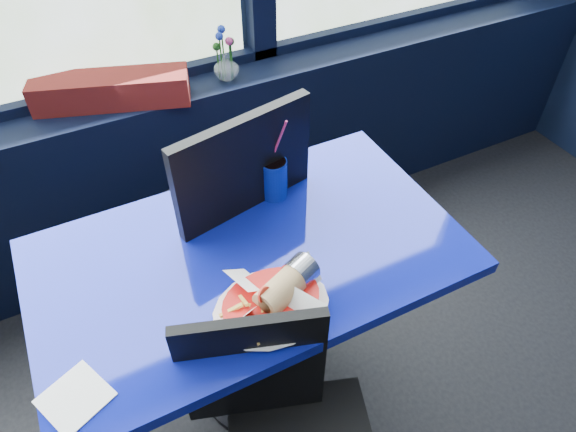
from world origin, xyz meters
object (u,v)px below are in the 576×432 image
(chair_near_back, at_px, (242,208))
(soda_cup, at_px, (274,177))
(planter_box, at_px, (111,90))
(chair_near_front, at_px, (284,424))
(food_basket, at_px, (273,301))
(flower_vase, at_px, (226,64))
(ketchup_bottle, at_px, (280,151))
(near_table, at_px, (253,291))

(chair_near_back, distance_m, soda_cup, 0.25)
(chair_near_back, relative_size, soda_cup, 3.79)
(planter_box, bearing_deg, chair_near_back, -45.69)
(chair_near_front, height_order, food_basket, chair_near_front)
(flower_vase, height_order, ketchup_bottle, flower_vase)
(chair_near_front, xyz_separation_m, ketchup_bottle, (0.31, 0.65, 0.35))
(flower_vase, xyz_separation_m, soda_cup, (-0.11, -0.65, -0.04))
(chair_near_front, relative_size, soda_cup, 3.06)
(planter_box, distance_m, ketchup_bottle, 0.71)
(flower_vase, bearing_deg, chair_near_back, -108.36)
(near_table, xyz_separation_m, food_basket, (-0.02, -0.21, 0.22))
(near_table, height_order, planter_box, planter_box)
(ketchup_bottle, bearing_deg, near_table, -130.57)
(near_table, relative_size, ketchup_bottle, 5.40)
(flower_vase, relative_size, ketchup_bottle, 0.95)
(food_basket, bearing_deg, chair_near_back, 78.33)
(ketchup_bottle, bearing_deg, soda_cup, -126.87)
(ketchup_bottle, bearing_deg, chair_near_back, 160.45)
(chair_near_back, bearing_deg, flower_vase, -120.46)
(ketchup_bottle, relative_size, soda_cup, 0.79)
(soda_cup, bearing_deg, near_table, -132.04)
(flower_vase, bearing_deg, planter_box, 177.08)
(chair_near_front, xyz_separation_m, food_basket, (0.06, 0.18, 0.29))
(near_table, height_order, ketchup_bottle, ketchup_bottle)
(planter_box, relative_size, ketchup_bottle, 2.50)
(chair_near_front, xyz_separation_m, chair_near_back, (0.18, 0.69, 0.12))
(flower_vase, bearing_deg, near_table, -108.14)
(near_table, relative_size, soda_cup, 4.27)
(near_table, bearing_deg, chair_near_front, -102.44)
(near_table, height_order, food_basket, food_basket)
(food_basket, distance_m, ketchup_bottle, 0.54)
(near_table, relative_size, food_basket, 4.34)
(chair_near_back, bearing_deg, soda_cup, 106.38)
(chair_near_back, relative_size, food_basket, 3.85)
(near_table, distance_m, chair_near_back, 0.33)
(chair_near_front, height_order, chair_near_back, chair_near_back)
(food_basket, distance_m, soda_cup, 0.44)
(near_table, xyz_separation_m, planter_box, (-0.17, 0.85, 0.29))
(flower_vase, height_order, soda_cup, soda_cup)
(near_table, height_order, chair_near_back, chair_near_back)
(near_table, xyz_separation_m, soda_cup, (0.17, 0.18, 0.25))
(chair_near_front, relative_size, food_basket, 3.11)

